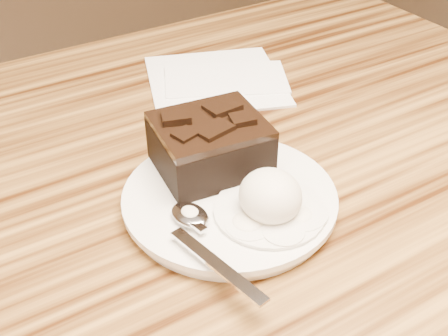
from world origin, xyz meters
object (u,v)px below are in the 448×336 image
plate (230,201)px  napkin (215,79)px  brownie (210,148)px  ice_cream_scoop (270,196)px  spoon (190,216)px

plate → napkin: plate is taller
plate → brownie: size_ratio=2.00×
brownie → ice_cream_scoop: 0.09m
ice_cream_scoop → spoon: 0.07m
plate → ice_cream_scoop: ice_cream_scoop is taller
plate → brownie: 0.06m
ice_cream_scoop → spoon: size_ratio=0.37×
plate → napkin: size_ratio=1.20×
ice_cream_scoop → napkin: bearing=68.8°
brownie → spoon: (-0.06, -0.06, -0.02)m
brownie → spoon: size_ratio=0.63×
plate → napkin: bearing=62.0°
brownie → napkin: brownie is taller
spoon → napkin: spoon is taller
plate → brownie: (0.01, 0.05, 0.03)m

